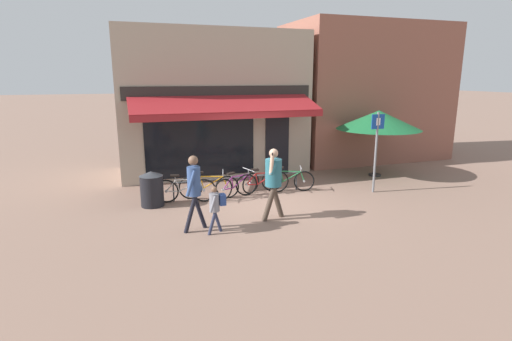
% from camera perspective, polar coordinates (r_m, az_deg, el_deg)
% --- Properties ---
extents(ground_plane, '(160.00, 160.00, 0.00)m').
position_cam_1_polar(ground_plane, '(11.43, 1.50, -4.63)').
color(ground_plane, '#846656').
extents(shop_front, '(6.81, 4.48, 5.12)m').
position_cam_1_polar(shop_front, '(15.17, -6.34, 9.59)').
color(shop_front, tan).
rests_on(shop_front, ground_plane).
extents(neighbour_building, '(6.65, 4.00, 5.66)m').
position_cam_1_polar(neighbour_building, '(18.44, 15.12, 10.72)').
color(neighbour_building, '#8E5647').
rests_on(neighbour_building, ground_plane).
extents(bike_rack_rail, '(3.96, 0.04, 0.57)m').
position_cam_1_polar(bike_rack_rail, '(12.03, -2.59, -1.34)').
color(bike_rack_rail, '#47494F').
rests_on(bike_rack_rail, ground_plane).
extents(bicycle_silver, '(1.74, 0.70, 0.86)m').
position_cam_1_polar(bicycle_silver, '(11.51, -10.11, -2.74)').
color(bicycle_silver, black).
rests_on(bicycle_silver, ground_plane).
extents(bicycle_orange, '(1.73, 0.64, 0.84)m').
position_cam_1_polar(bicycle_orange, '(11.76, -6.77, -2.30)').
color(bicycle_orange, black).
rests_on(bicycle_orange, ground_plane).
extents(bicycle_purple, '(1.63, 0.78, 0.82)m').
position_cam_1_polar(bicycle_purple, '(11.84, -2.69, -2.16)').
color(bicycle_purple, black).
rests_on(bicycle_purple, ground_plane).
extents(bicycle_red, '(1.72, 0.52, 0.83)m').
position_cam_1_polar(bicycle_red, '(12.16, 0.94, -1.72)').
color(bicycle_red, black).
rests_on(bicycle_red, ground_plane).
extents(bicycle_green, '(1.58, 0.68, 0.79)m').
position_cam_1_polar(bicycle_green, '(12.52, 4.56, -1.39)').
color(bicycle_green, black).
rests_on(bicycle_green, ground_plane).
extents(pedestrian_adult, '(0.68, 0.62, 1.82)m').
position_cam_1_polar(pedestrian_adult, '(9.88, 2.51, -0.86)').
color(pedestrian_adult, '#47382D').
rests_on(pedestrian_adult, ground_plane).
extents(pedestrian_child, '(0.45, 0.37, 1.12)m').
position_cam_1_polar(pedestrian_child, '(9.12, -5.76, -4.77)').
color(pedestrian_child, '#282D47').
rests_on(pedestrian_child, ground_plane).
extents(pedestrian_second_adult, '(0.59, 0.50, 1.80)m').
position_cam_1_polar(pedestrian_second_adult, '(9.23, -8.85, -1.98)').
color(pedestrian_second_adult, black).
rests_on(pedestrian_second_adult, ground_plane).
extents(litter_bin, '(0.65, 0.65, 0.99)m').
position_cam_1_polar(litter_bin, '(11.40, -14.65, -2.52)').
color(litter_bin, black).
rests_on(litter_bin, ground_plane).
extents(parking_sign, '(0.44, 0.07, 2.48)m').
position_cam_1_polar(parking_sign, '(12.66, 16.81, 3.63)').
color(parking_sign, slate).
rests_on(parking_sign, ground_plane).
extents(cafe_parasol, '(2.95, 2.95, 2.36)m').
position_cam_1_polar(cafe_parasol, '(14.81, 17.11, 6.91)').
color(cafe_parasol, '#4C3D2D').
rests_on(cafe_parasol, ground_plane).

